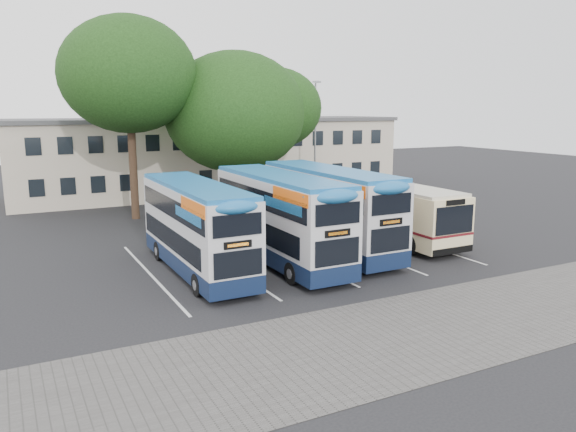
# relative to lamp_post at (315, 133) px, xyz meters

# --- Properties ---
(ground) EXTENTS (120.00, 120.00, 0.00)m
(ground) POSITION_rel_lamp_post_xyz_m (-6.00, -19.97, -5.08)
(ground) COLOR black
(ground) RESTS_ON ground
(paving_strip) EXTENTS (40.00, 6.00, 0.01)m
(paving_strip) POSITION_rel_lamp_post_xyz_m (-8.00, -24.97, -5.08)
(paving_strip) COLOR #595654
(paving_strip) RESTS_ON ground
(bay_lines) EXTENTS (14.12, 11.00, 0.01)m
(bay_lines) POSITION_rel_lamp_post_xyz_m (-9.75, -14.97, -5.08)
(bay_lines) COLOR silver
(bay_lines) RESTS_ON ground
(depot_building) EXTENTS (32.40, 8.40, 6.20)m
(depot_building) POSITION_rel_lamp_post_xyz_m (-6.00, 7.02, -1.93)
(depot_building) COLOR beige
(depot_building) RESTS_ON ground
(lamp_post) EXTENTS (0.25, 1.05, 9.06)m
(lamp_post) POSITION_rel_lamp_post_xyz_m (0.00, 0.00, 0.00)
(lamp_post) COLOR gray
(lamp_post) RESTS_ON ground
(tree_left) EXTENTS (8.44, 8.44, 12.64)m
(tree_left) POSITION_rel_lamp_post_xyz_m (-14.56, -2.10, 3.95)
(tree_left) COLOR black
(tree_left) RESTS_ON ground
(tree_mid) EXTENTS (9.62, 9.62, 10.84)m
(tree_mid) POSITION_rel_lamp_post_xyz_m (-7.54, -2.12, 1.66)
(tree_mid) COLOR black
(tree_mid) RESTS_ON ground
(tree_right) EXTENTS (6.71, 6.71, 9.87)m
(tree_right) POSITION_rel_lamp_post_xyz_m (-4.43, -1.81, 1.91)
(tree_right) COLOR black
(tree_right) RESTS_ON ground
(bus_dd_left) EXTENTS (2.27, 9.39, 3.91)m
(bus_dd_left) POSITION_rel_lamp_post_xyz_m (-14.81, -15.38, -2.93)
(bus_dd_left) COLOR #101D3C
(bus_dd_left) RESTS_ON ground
(bus_dd_mid) EXTENTS (2.39, 9.84, 4.10)m
(bus_dd_mid) POSITION_rel_lamp_post_xyz_m (-10.91, -15.63, -2.83)
(bus_dd_mid) COLOR #101D3C
(bus_dd_mid) RESTS_ON ground
(bus_dd_right) EXTENTS (2.41, 9.94, 4.14)m
(bus_dd_right) POSITION_rel_lamp_post_xyz_m (-7.85, -14.89, -2.80)
(bus_dd_right) COLOR #101D3C
(bus_dd_right) RESTS_ON ground
(bus_single) EXTENTS (2.60, 10.22, 3.05)m
(bus_single) POSITION_rel_lamp_post_xyz_m (-3.53, -13.88, -3.36)
(bus_single) COLOR #FCE4A8
(bus_single) RESTS_ON ground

